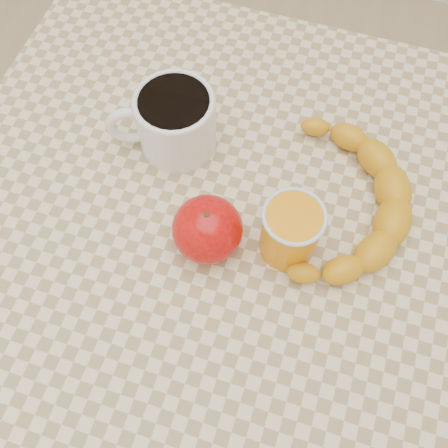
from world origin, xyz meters
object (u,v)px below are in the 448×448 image
(coffee_mug, at_px, (174,120))
(apple, at_px, (207,229))
(banana, at_px, (345,202))
(table, at_px, (224,256))
(orange_juice_glass, at_px, (290,231))

(coffee_mug, xyz_separation_m, apple, (0.09, -0.13, -0.01))
(coffee_mug, relative_size, banana, 0.54)
(table, xyz_separation_m, banana, (0.14, 0.08, 0.11))
(coffee_mug, height_order, orange_juice_glass, coffee_mug)
(table, relative_size, coffee_mug, 5.00)
(apple, bearing_deg, table, 57.88)
(table, height_order, coffee_mug, coffee_mug)
(coffee_mug, bearing_deg, table, -46.64)
(coffee_mug, distance_m, orange_juice_glass, 0.22)
(orange_juice_glass, relative_size, apple, 0.84)
(orange_juice_glass, distance_m, banana, 0.09)
(apple, bearing_deg, coffee_mug, 124.43)
(orange_juice_glass, xyz_separation_m, apple, (-0.10, -0.03, -0.01))
(coffee_mug, xyz_separation_m, banana, (0.24, -0.04, -0.03))
(coffee_mug, bearing_deg, apple, -55.57)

